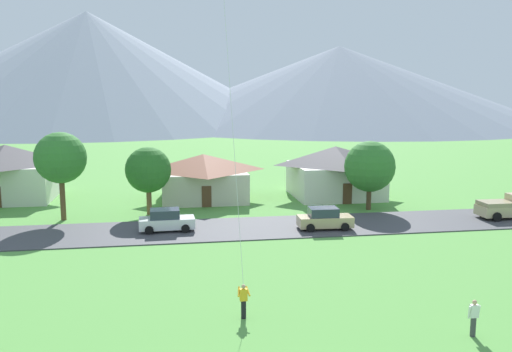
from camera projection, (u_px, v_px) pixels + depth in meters
name	position (u px, v px, depth m)	size (l,w,h in m)	color
road_strip	(227.00, 229.00, 42.76)	(160.00, 7.17, 0.08)	#424247
mountain_central_ridge	(339.00, 85.00, 182.55)	(136.35, 136.35, 25.55)	slate
mountain_far_east_ridge	(89.00, 69.00, 176.41)	(135.38, 135.38, 35.98)	gray
mountain_east_ridge	(129.00, 90.00, 173.74)	(85.00, 85.00, 22.01)	#8E939E
house_leftmost	(335.00, 171.00, 55.94)	(9.15, 8.62, 5.16)	silver
house_left_center	(6.00, 172.00, 54.02)	(9.52, 8.38, 5.50)	silver
house_right_center	(203.00, 176.00, 54.47)	(8.81, 8.41, 4.53)	beige
tree_near_left	(148.00, 170.00, 47.41)	(3.97, 3.97, 5.94)	brown
tree_center	(60.00, 158.00, 45.14)	(4.25, 4.25, 7.39)	brown
tree_right_of_center	(370.00, 167.00, 49.38)	(4.60, 4.60, 6.28)	#4C3823
parked_car_white_west_end	(166.00, 221.00, 42.00)	(4.24, 2.16, 1.68)	white
parked_car_tan_mid_west	(325.00, 219.00, 42.60)	(4.28, 2.23, 1.68)	tan
pickup_truck_sand_west_side	(510.00, 206.00, 46.24)	(5.22, 2.35, 1.99)	#C6B284
watcher_person	(474.00, 317.00, 23.97)	(0.56, 0.24, 1.68)	#3D3D42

